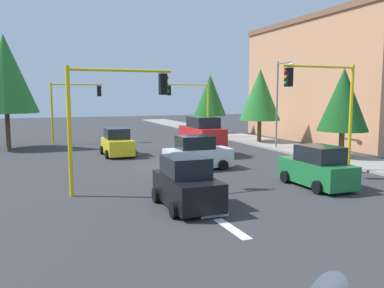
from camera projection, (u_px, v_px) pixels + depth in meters
name	position (u px, v px, depth m)	size (l,w,h in m)	color
ground_plane	(187.00, 164.00, 25.54)	(120.00, 120.00, 0.00)	#353538
sidewalk_kerb	(283.00, 146.00, 33.91)	(80.00, 4.00, 0.15)	gray
lane_arrow_near	(221.00, 221.00, 13.80)	(2.40, 1.10, 1.10)	silver
apartment_block	(339.00, 81.00, 38.63)	(19.36, 9.30, 11.44)	tan
traffic_signal_near_left	(326.00, 97.00, 21.53)	(0.36, 4.59, 5.97)	yellow
traffic_signal_near_right	(112.00, 104.00, 17.48)	(0.36, 4.59, 5.54)	yellow
traffic_signal_far_right	(73.00, 101.00, 36.02)	(0.36, 4.59, 5.44)	yellow
traffic_signal_far_left	(191.00, 99.00, 40.06)	(0.36, 4.59, 5.52)	yellow
street_lamp_curbside	(280.00, 95.00, 31.65)	(2.15, 0.28, 7.00)	slate
tree_roadside_far	(210.00, 95.00, 45.08)	(3.64, 3.64, 6.62)	brown
tree_opposite_side	(5.00, 74.00, 32.00)	(4.99, 4.99, 9.15)	brown
tree_roadside_near	(343.00, 100.00, 26.96)	(3.38, 3.38, 6.14)	brown
tree_roadside_mid	(260.00, 95.00, 36.00)	(3.67, 3.67, 6.68)	brown
delivery_van_red	(202.00, 137.00, 29.35)	(4.80, 2.22, 2.77)	red
car_white	(197.00, 154.00, 23.55)	(2.00, 3.88, 1.98)	white
car_black	(187.00, 184.00, 15.50)	(3.66, 2.05, 1.98)	black
car_yellow	(117.00, 143.00, 28.88)	(3.81, 2.09, 1.98)	yellow
car_green	(317.00, 168.00, 18.97)	(3.98, 1.99, 1.98)	#1E7238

